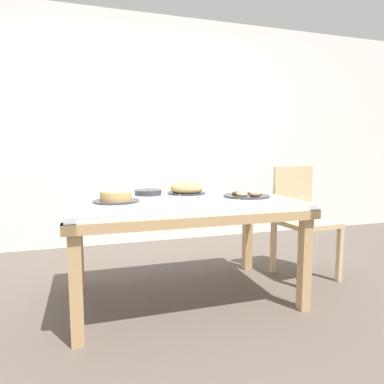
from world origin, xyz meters
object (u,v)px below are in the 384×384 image
at_px(pastry_platter, 246,195).
at_px(plate_stack, 148,192).
at_px(tealight_near_front, 179,197).
at_px(cake_chocolate_round, 116,197).
at_px(chair, 301,215).
at_px(cake_golden_bundt, 187,189).
at_px(tealight_right_edge, 277,198).
at_px(tealight_centre, 239,202).

distance_m(pastry_platter, plate_stack, 0.76).
bearing_deg(tealight_near_front, cake_chocolate_round, -176.71).
height_order(chair, cake_golden_bundt, chair).
relative_size(cake_chocolate_round, tealight_right_edge, 7.82).
height_order(cake_chocolate_round, tealight_right_edge, cake_chocolate_round).
bearing_deg(pastry_platter, tealight_near_front, 174.66).
xyz_separation_m(cake_chocolate_round, tealight_near_front, (0.45, 0.03, -0.02)).
relative_size(chair, tealight_near_front, 23.50).
relative_size(cake_chocolate_round, pastry_platter, 0.89).
bearing_deg(chair, cake_chocolate_round, -174.76).
distance_m(chair, plate_stack, 1.32).
bearing_deg(tealight_centre, cake_chocolate_round, 158.37).
distance_m(cake_chocolate_round, plate_stack, 0.41).
xyz_separation_m(pastry_platter, tealight_right_edge, (0.14, -0.21, -0.00)).
xyz_separation_m(pastry_platter, tealight_near_front, (-0.51, 0.05, -0.00)).
height_order(cake_chocolate_round, pastry_platter, cake_chocolate_round).
relative_size(cake_golden_bundt, tealight_centre, 7.77).
height_order(pastry_platter, tealight_near_front, pastry_platter).
height_order(chair, cake_chocolate_round, chair).
height_order(cake_golden_bundt, pastry_platter, cake_golden_bundt).
relative_size(chair, tealight_right_edge, 23.50).
xyz_separation_m(chair, plate_stack, (-1.29, 0.16, 0.23)).
xyz_separation_m(plate_stack, tealight_near_front, (0.18, -0.28, -0.01)).
bearing_deg(plate_stack, tealight_near_front, -57.58).
bearing_deg(cake_golden_bundt, plate_stack, 176.18).
height_order(tealight_near_front, tealight_right_edge, same).
xyz_separation_m(cake_golden_bundt, tealight_near_front, (-0.13, -0.26, -0.03)).
height_order(tealight_centre, tealight_near_front, same).
distance_m(cake_golden_bundt, tealight_right_edge, 0.73).
bearing_deg(cake_chocolate_round, plate_stack, 48.25).
distance_m(chair, tealight_centre, 0.94).
xyz_separation_m(chair, cake_golden_bundt, (-0.98, 0.14, 0.25)).
xyz_separation_m(plate_stack, tealight_right_edge, (0.83, -0.54, -0.01)).
xyz_separation_m(cake_golden_bundt, tealight_centre, (0.19, -0.59, -0.03)).
bearing_deg(cake_golden_bundt, tealight_right_edge, -44.89).
relative_size(chair, cake_chocolate_round, 3.01).
bearing_deg(tealight_near_front, plate_stack, 122.42).
distance_m(chair, pastry_platter, 0.66).
distance_m(cake_golden_bundt, tealight_near_front, 0.29).
relative_size(plate_stack, tealight_centre, 5.25).
xyz_separation_m(cake_golden_bundt, plate_stack, (-0.31, 0.02, -0.02)).
distance_m(cake_chocolate_round, tealight_right_edge, 1.13).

